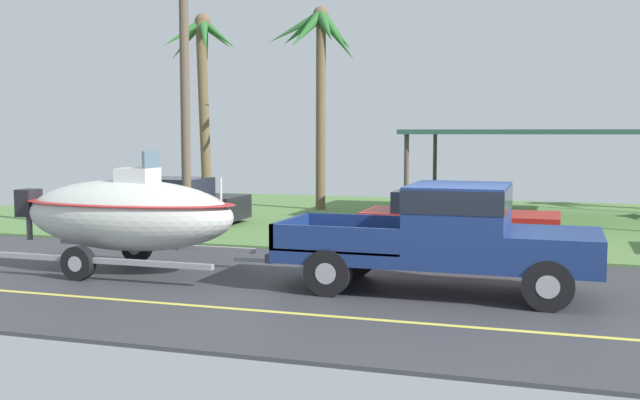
{
  "coord_description": "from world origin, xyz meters",
  "views": [
    {
      "loc": [
        1.5,
        -12.42,
        2.77
      ],
      "look_at": [
        -2.96,
        1.49,
        1.44
      ],
      "focal_mm": 42.33,
      "sensor_mm": 36.0,
      "label": 1
    }
  ],
  "objects_px": {
    "parked_sedan_near": "(172,201)",
    "carport_awning": "(534,133)",
    "palm_tree_mid": "(204,64)",
    "utility_pole": "(185,92)",
    "palm_tree_near_left": "(319,52)",
    "pickup_truck_towing": "(456,233)",
    "boat_on_trailer": "(128,214)",
    "parked_sedan_far": "(458,221)"
  },
  "relations": [
    {
      "from": "pickup_truck_towing",
      "to": "carport_awning",
      "type": "xyz_separation_m",
      "value": [
        0.82,
        11.72,
        1.67
      ]
    },
    {
      "from": "parked_sedan_far",
      "to": "palm_tree_near_left",
      "type": "bearing_deg",
      "value": 128.99
    },
    {
      "from": "parked_sedan_near",
      "to": "utility_pole",
      "type": "xyz_separation_m",
      "value": [
        1.9,
        -2.66,
        3.11
      ]
    },
    {
      "from": "pickup_truck_towing",
      "to": "boat_on_trailer",
      "type": "height_order",
      "value": "boat_on_trailer"
    },
    {
      "from": "palm_tree_near_left",
      "to": "utility_pole",
      "type": "relative_size",
      "value": 0.97
    },
    {
      "from": "parked_sedan_near",
      "to": "carport_awning",
      "type": "xyz_separation_m",
      "value": [
        10.27,
        4.49,
        2.04
      ]
    },
    {
      "from": "pickup_truck_towing",
      "to": "parked_sedan_near",
      "type": "height_order",
      "value": "pickup_truck_towing"
    },
    {
      "from": "palm_tree_near_left",
      "to": "palm_tree_mid",
      "type": "xyz_separation_m",
      "value": [
        -4.65,
        0.58,
        -0.26
      ]
    },
    {
      "from": "palm_tree_near_left",
      "to": "pickup_truck_towing",
      "type": "bearing_deg",
      "value": -62.11
    },
    {
      "from": "parked_sedan_near",
      "to": "parked_sedan_far",
      "type": "xyz_separation_m",
      "value": [
        8.83,
        -2.33,
        0.0
      ]
    },
    {
      "from": "pickup_truck_towing",
      "to": "palm_tree_mid",
      "type": "bearing_deg",
      "value": 131.21
    },
    {
      "from": "parked_sedan_far",
      "to": "palm_tree_mid",
      "type": "relative_size",
      "value": 0.64
    },
    {
      "from": "palm_tree_mid",
      "to": "utility_pole",
      "type": "xyz_separation_m",
      "value": [
        3.43,
        -7.96,
        -1.45
      ]
    },
    {
      "from": "carport_awning",
      "to": "palm_tree_mid",
      "type": "height_order",
      "value": "palm_tree_mid"
    },
    {
      "from": "pickup_truck_towing",
      "to": "carport_awning",
      "type": "relative_size",
      "value": 0.75
    },
    {
      "from": "parked_sedan_far",
      "to": "palm_tree_mid",
      "type": "xyz_separation_m",
      "value": [
        -10.35,
        7.63,
        4.56
      ]
    },
    {
      "from": "boat_on_trailer",
      "to": "parked_sedan_far",
      "type": "distance_m",
      "value": 7.62
    },
    {
      "from": "palm_tree_mid",
      "to": "utility_pole",
      "type": "height_order",
      "value": "utility_pole"
    },
    {
      "from": "parked_sedan_far",
      "to": "carport_awning",
      "type": "xyz_separation_m",
      "value": [
        1.44,
        6.82,
        2.04
      ]
    },
    {
      "from": "boat_on_trailer",
      "to": "parked_sedan_near",
      "type": "height_order",
      "value": "boat_on_trailer"
    },
    {
      "from": "parked_sedan_far",
      "to": "palm_tree_near_left",
      "type": "height_order",
      "value": "palm_tree_near_left"
    },
    {
      "from": "parked_sedan_far",
      "to": "utility_pole",
      "type": "distance_m",
      "value": 7.6
    },
    {
      "from": "parked_sedan_near",
      "to": "palm_tree_near_left",
      "type": "distance_m",
      "value": 7.43
    },
    {
      "from": "boat_on_trailer",
      "to": "palm_tree_mid",
      "type": "xyz_separation_m",
      "value": [
        -4.54,
        12.53,
        4.09
      ]
    },
    {
      "from": "boat_on_trailer",
      "to": "carport_awning",
      "type": "xyz_separation_m",
      "value": [
        7.25,
        11.72,
        1.57
      ]
    },
    {
      "from": "carport_awning",
      "to": "pickup_truck_towing",
      "type": "bearing_deg",
      "value": -94.01
    },
    {
      "from": "carport_awning",
      "to": "palm_tree_near_left",
      "type": "relative_size",
      "value": 1.07
    },
    {
      "from": "boat_on_trailer",
      "to": "parked_sedan_near",
      "type": "relative_size",
      "value": 1.32
    },
    {
      "from": "boat_on_trailer",
      "to": "palm_tree_near_left",
      "type": "height_order",
      "value": "palm_tree_near_left"
    },
    {
      "from": "boat_on_trailer",
      "to": "utility_pole",
      "type": "relative_size",
      "value": 0.79
    },
    {
      "from": "utility_pole",
      "to": "parked_sedan_near",
      "type": "bearing_deg",
      "value": 125.53
    },
    {
      "from": "parked_sedan_near",
      "to": "palm_tree_mid",
      "type": "height_order",
      "value": "palm_tree_mid"
    },
    {
      "from": "palm_tree_near_left",
      "to": "utility_pole",
      "type": "distance_m",
      "value": 7.67
    },
    {
      "from": "parked_sedan_far",
      "to": "palm_tree_near_left",
      "type": "distance_m",
      "value": 10.27
    },
    {
      "from": "pickup_truck_towing",
      "to": "carport_awning",
      "type": "height_order",
      "value": "carport_awning"
    },
    {
      "from": "palm_tree_near_left",
      "to": "palm_tree_mid",
      "type": "distance_m",
      "value": 4.69
    },
    {
      "from": "pickup_truck_towing",
      "to": "parked_sedan_far",
      "type": "distance_m",
      "value": 4.96
    },
    {
      "from": "parked_sedan_far",
      "to": "palm_tree_near_left",
      "type": "relative_size",
      "value": 0.64
    },
    {
      "from": "utility_pole",
      "to": "carport_awning",
      "type": "bearing_deg",
      "value": 40.51
    },
    {
      "from": "palm_tree_near_left",
      "to": "utility_pole",
      "type": "xyz_separation_m",
      "value": [
        -1.22,
        -7.38,
        -1.71
      ]
    },
    {
      "from": "pickup_truck_towing",
      "to": "parked_sedan_near",
      "type": "relative_size",
      "value": 1.31
    },
    {
      "from": "carport_awning",
      "to": "utility_pole",
      "type": "distance_m",
      "value": 11.06
    }
  ]
}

